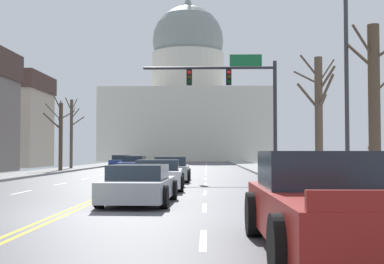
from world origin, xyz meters
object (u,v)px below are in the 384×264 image
object	(u,v)px
pickup_truck_near_03	(327,206)
sedan_oncoming_00	(134,165)
signal_gantry	(238,89)
sedan_oncoming_01	(121,161)
sedan_near_02	(139,185)
pedestrian_00	(371,167)
sedan_near_01	(158,175)
sedan_near_00	(171,170)
street_lamp_right	(338,51)

from	to	relation	value
pickup_truck_near_03	sedan_oncoming_00	distance (m)	31.96
signal_gantry	sedan_oncoming_01	xyz separation A→B (m)	(-10.72, 22.31, -4.66)
sedan_oncoming_01	signal_gantry	bearing A→B (deg)	-64.33
sedan_near_02	sedan_oncoming_00	world-z (taller)	sedan_oncoming_00
sedan_oncoming_00	pedestrian_00	bearing A→B (deg)	-63.29
sedan_near_01	sedan_oncoming_00	xyz separation A→B (m)	(-3.60, 17.97, 0.02)
signal_gantry	pickup_truck_near_03	size ratio (longest dim) A/B	1.45
sedan_oncoming_00	sedan_oncoming_01	world-z (taller)	sedan_oncoming_00
sedan_near_02	pickup_truck_near_03	xyz separation A→B (m)	(3.87, -7.25, 0.14)
signal_gantry	sedan_near_00	distance (m)	6.76
signal_gantry	sedan_near_02	distance (m)	16.18
sedan_near_00	pickup_truck_near_03	size ratio (longest dim) A/B	0.79
signal_gantry	sedan_oncoming_00	distance (m)	12.48
sedan_near_02	sedan_oncoming_01	xyz separation A→B (m)	(-6.83, 37.30, 0.03)
pedestrian_00	sedan_oncoming_00	bearing A→B (deg)	116.71
street_lamp_right	pickup_truck_near_03	distance (m)	10.27
sedan_oncoming_01	street_lamp_right	bearing A→B (deg)	-69.61
sedan_near_00	pickup_truck_near_03	world-z (taller)	pickup_truck_near_03
signal_gantry	sedan_oncoming_00	size ratio (longest dim) A/B	1.68
sedan_near_00	street_lamp_right	bearing A→B (deg)	-58.20
street_lamp_right	sedan_oncoming_00	bearing A→B (deg)	114.29
pickup_truck_near_03	sedan_oncoming_01	distance (m)	45.82
sedan_near_02	sedan_near_01	bearing A→B (deg)	89.86
sedan_near_01	sedan_oncoming_00	world-z (taller)	sedan_oncoming_00
pedestrian_00	street_lamp_right	bearing A→B (deg)	-174.09
sedan_oncoming_01	sedan_near_01	bearing A→B (deg)	-77.71
signal_gantry	sedan_oncoming_00	xyz separation A→B (m)	(-7.47, 8.84, -4.66)
pickup_truck_near_03	signal_gantry	bearing A→B (deg)	89.95
sedan_oncoming_00	pickup_truck_near_03	bearing A→B (deg)	-76.52
pickup_truck_near_03	sedan_oncoming_00	size ratio (longest dim) A/B	1.16
street_lamp_right	pickup_truck_near_03	size ratio (longest dim) A/B	1.48
sedan_near_00	sedan_oncoming_01	bearing A→B (deg)	105.30
signal_gantry	street_lamp_right	world-z (taller)	street_lamp_right
signal_gantry	street_lamp_right	bearing A→B (deg)	-79.37
street_lamp_right	sedan_near_02	world-z (taller)	street_lamp_right
signal_gantry	sedan_near_02	size ratio (longest dim) A/B	1.85
sedan_near_02	pedestrian_00	size ratio (longest dim) A/B	2.58
street_lamp_right	sedan_oncoming_01	bearing A→B (deg)	110.39
sedan_near_01	pickup_truck_near_03	distance (m)	13.67
sedan_oncoming_00	sedan_oncoming_01	size ratio (longest dim) A/B	1.02
street_lamp_right	sedan_near_02	bearing A→B (deg)	-164.38
sedan_oncoming_01	sedan_oncoming_00	bearing A→B (deg)	-76.44
signal_gantry	sedan_near_01	bearing A→B (deg)	-113.00
street_lamp_right	pickup_truck_near_03	xyz separation A→B (m)	(-2.50, -9.03, -4.19)
sedan_near_00	sedan_oncoming_01	xyz separation A→B (m)	(-6.96, 25.46, -0.01)
sedan_near_02	sedan_near_00	bearing A→B (deg)	89.37
sedan_near_02	sedan_oncoming_01	size ratio (longest dim) A/B	0.93
sedan_oncoming_01	pedestrian_00	distance (m)	38.19
street_lamp_right	sedan_near_02	size ratio (longest dim) A/B	1.89
street_lamp_right	sedan_oncoming_01	world-z (taller)	street_lamp_right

